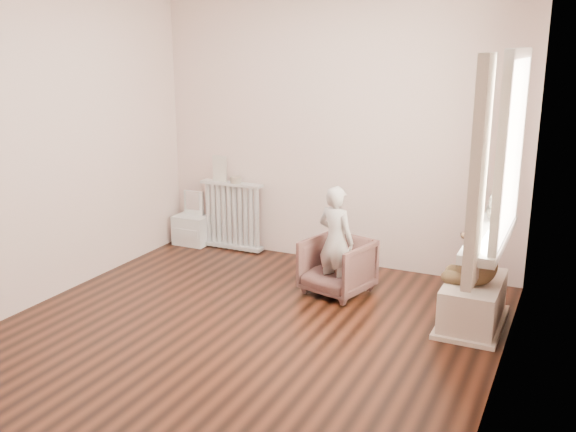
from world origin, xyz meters
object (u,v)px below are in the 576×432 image
at_px(teddy_bear, 478,243).
at_px(plush_cat, 497,207).
at_px(child, 336,240).
at_px(toy_bench, 473,300).
at_px(radiator, 232,213).
at_px(toy_vanity, 192,219).
at_px(armchair, 337,266).

height_order(teddy_bear, plush_cat, plush_cat).
height_order(child, plush_cat, plush_cat).
xyz_separation_m(toy_bench, teddy_bear, (0.01, -0.06, 0.47)).
relative_size(radiator, child, 0.76).
bearing_deg(radiator, toy_vanity, -176.43).
bearing_deg(plush_cat, teddy_bear, 142.60).
height_order(radiator, plush_cat, plush_cat).
distance_m(toy_vanity, toy_bench, 3.17).
height_order(radiator, armchair, radiator).
height_order(radiator, teddy_bear, teddy_bear).
distance_m(toy_vanity, armchair, 2.01).
distance_m(toy_bench, teddy_bear, 0.47).
distance_m(radiator, toy_bench, 2.73).
bearing_deg(teddy_bear, plush_cat, -52.60).
bearing_deg(plush_cat, radiator, 174.93).
height_order(toy_vanity, teddy_bear, teddy_bear).
distance_m(child, teddy_bear, 1.21).
height_order(radiator, child, child).
bearing_deg(child, radiator, -12.20).
bearing_deg(teddy_bear, child, 172.93).
xyz_separation_m(child, toy_bench, (1.17, -0.11, -0.29)).
bearing_deg(child, toy_bench, -170.69).
distance_m(radiator, toy_vanity, 0.49).
xyz_separation_m(child, teddy_bear, (1.18, -0.16, 0.18)).
xyz_separation_m(radiator, toy_vanity, (-0.48, -0.03, -0.11)).
distance_m(child, toy_bench, 1.21).
bearing_deg(armchair, teddy_bear, 4.33).
distance_m(child, plush_cat, 1.44).
height_order(toy_bench, plush_cat, plush_cat).
bearing_deg(radiator, armchair, -25.22).
bearing_deg(armchair, child, -75.36).
relative_size(toy_vanity, child, 0.61).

